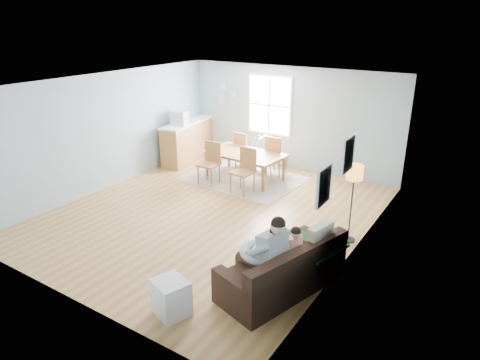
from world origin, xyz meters
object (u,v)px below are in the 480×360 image
Objects in this scene: chair_se at (245,167)px; chair_ne at (275,153)px; counter at (188,141)px; toddler at (291,244)px; floor_lamp at (354,179)px; sofa at (284,273)px; father at (265,252)px; baby_swing at (262,156)px; storage_cube at (171,297)px; monitor at (180,118)px; dining_table at (244,166)px; chair_nw at (243,148)px; chair_sw at (211,160)px.

chair_se reaches higher than chair_ne.
chair_se is at bearing -23.67° from counter.
floor_lamp is at bearing 80.20° from toddler.
sofa is 2.23m from floor_lamp.
baby_swing is (-2.72, 4.65, -0.28)m from father.
storage_cube is at bearing -128.86° from father.
monitor reaches higher than counter.
floor_lamp is (0.29, 2.01, 0.93)m from sofa.
floor_lamp is at bearing 81.67° from sofa.
chair_se is 2.90m from counter.
counter is (-4.13, 5.45, 0.31)m from storage_cube.
father is 1.69× the size of toddler.
sofa reaches higher than dining_table.
toddler is (0.18, 0.44, -0.03)m from father.
sofa is at bearing -51.31° from chair_nw.
chair_ne is at bearing 116.70° from father.
chair_nw reaches higher than dining_table.
storage_cube is 5.83m from chair_ne.
floor_lamp is 1.46× the size of chair_nw.
floor_lamp is at bearing -36.71° from baby_swing.
chair_ne is (-1.42, 5.64, 0.35)m from storage_cube.
sofa is at bearing -56.46° from baby_swing.
father is at bearing -53.69° from chair_se.
monitor is (-5.14, 3.75, 1.02)m from sofa.
sofa is 1.05× the size of counter.
chair_se is 0.52× the size of counter.
storage_cube is 0.56× the size of chair_sw.
floor_lamp is 1.36× the size of baby_swing.
chair_sw is 2.17× the size of monitor.
chair_ne reaches higher than storage_cube.
chair_nw reaches higher than baby_swing.
storage_cube is (-1.07, -1.32, -0.03)m from sofa.
floor_lamp is (0.31, 1.80, 0.53)m from toddler.
monitor is at bearing -167.78° from chair_ne.
chair_nw is (-3.30, 4.61, -0.13)m from father.
storage_cube is (-1.37, -3.33, -0.95)m from floor_lamp.
father is 0.68× the size of dining_table.
monitor is (-2.11, 0.08, 0.96)m from dining_table.
father reaches higher than toddler.
chair_ne reaches higher than chair_nw.
toddler is (-0.02, 0.20, 0.40)m from sofa.
floor_lamp reaches higher than chair_sw.
chair_nw is (-3.49, 4.17, -0.11)m from toddler.
floor_lamp is 1.39× the size of chair_ne.
chair_nw is (-2.43, 5.70, 0.32)m from storage_cube.
sofa is 5.29m from baby_swing.
floor_lamp reaches higher than toddler.
floor_lamp is 3.06m from chair_se.
chair_nw is 1.01m from chair_ne.
dining_table is 4.11× the size of monitor.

